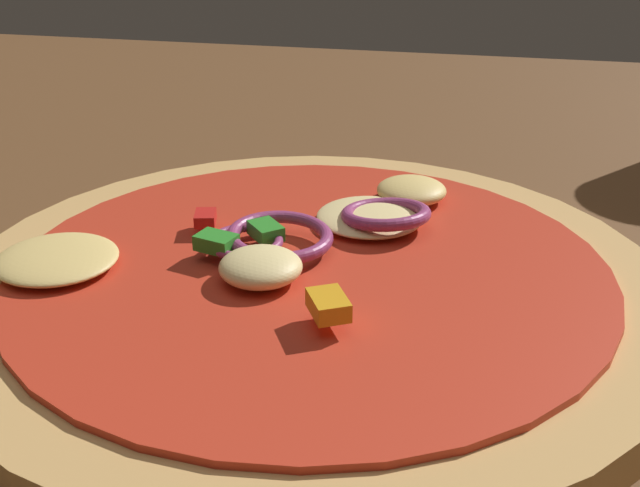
# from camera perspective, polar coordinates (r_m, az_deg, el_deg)

# --- Properties ---
(dining_table) EXTENTS (1.49, 1.01, 0.03)m
(dining_table) POSITION_cam_1_polar(r_m,az_deg,el_deg) (0.33, 4.01, -9.19)
(dining_table) COLOR brown
(dining_table) RESTS_ON ground
(pizza) EXTENTS (0.29, 0.29, 0.03)m
(pizza) POSITION_cam_1_polar(r_m,az_deg,el_deg) (0.34, -0.80, -2.86)
(pizza) COLOR tan
(pizza) RESTS_ON dining_table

